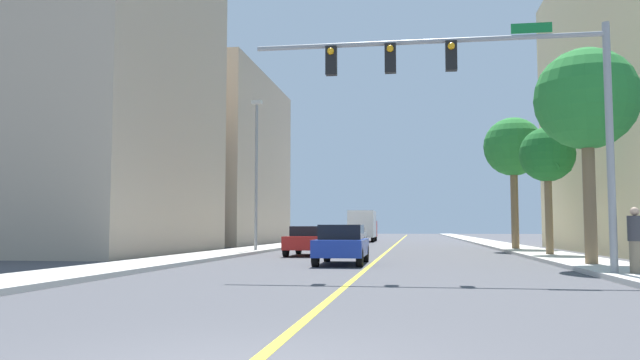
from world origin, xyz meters
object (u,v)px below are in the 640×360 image
traffic_signal_mast (486,86)px  street_lamp (256,167)px  palm_near (586,101)px  palm_mid (547,156)px  car_gray (318,236)px  delivery_truck (363,225)px  car_red (309,240)px  car_blue (342,244)px  pedestrian (635,240)px  car_silver (355,235)px  palm_far (513,148)px

traffic_signal_mast → street_lamp: size_ratio=1.21×
palm_near → palm_mid: bearing=88.1°
car_gray → delivery_truck: size_ratio=0.54×
traffic_signal_mast → palm_mid: size_ratio=1.71×
palm_mid → car_red: palm_mid is taller
car_blue → delivery_truck: 37.98m
traffic_signal_mast → pedestrian: bearing=-3.2°
car_silver → palm_near: bearing=-72.3°
street_lamp → palm_near: size_ratio=1.13×
palm_near → car_red: 14.31m
street_lamp → delivery_truck: size_ratio=1.04×
traffic_signal_mast → car_gray: size_ratio=2.32×
car_gray → pedestrian: 28.09m
car_silver → car_gray: size_ratio=1.09×
palm_far → palm_mid: bearing=-87.7°
palm_mid → palm_far: size_ratio=0.76×
car_gray → delivery_truck: bearing=-97.1°
car_red → traffic_signal_mast: bearing=-59.7°
traffic_signal_mast → pedestrian: 5.65m
car_blue → delivery_truck: bearing=92.6°
palm_near → palm_mid: size_ratio=1.25×
palm_mid → car_red: size_ratio=1.36×
delivery_truck → car_gray: bearing=-96.0°
car_red → street_lamp: bearing=139.1°
car_gray → traffic_signal_mast: bearing=107.2°
traffic_signal_mast → palm_mid: traffic_signal_mast is taller
palm_near → street_lamp: bearing=142.4°
car_silver → car_gray: 10.00m
car_red → delivery_truck: bearing=90.0°
palm_far → car_red: 14.10m
traffic_signal_mast → car_red: traffic_signal_mast is taller
car_blue → pedestrian: size_ratio=2.55×
pedestrian → car_red: bearing=80.0°
traffic_signal_mast → car_blue: traffic_signal_mast is taller
street_lamp → car_gray: (1.81, 9.92, -3.90)m
street_lamp → car_silver: street_lamp is taller
car_gray → pedestrian: bearing=114.2°
palm_far → car_blue: palm_far is taller
car_silver → car_blue: car_blue is taller
car_gray → delivery_truck: delivery_truck is taller
palm_near → car_silver: palm_near is taller
street_lamp → pedestrian: (14.16, -15.31, -3.63)m
car_red → car_blue: car_blue is taller
traffic_signal_mast → car_gray: bearing=109.1°
palm_near → car_gray: palm_near is taller
palm_mid → car_silver: 25.78m
car_gray → pedestrian: pedestrian is taller
street_lamp → palm_near: street_lamp is taller
car_blue → car_red: bearing=108.3°
car_red → pedestrian: pedestrian is taller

